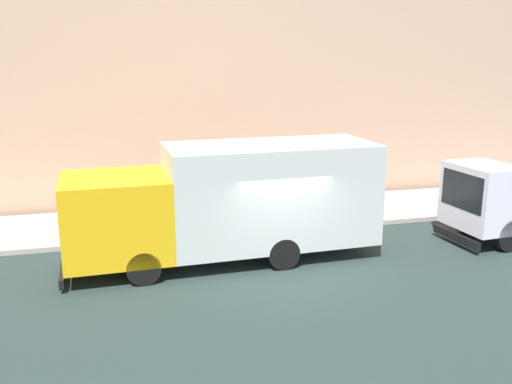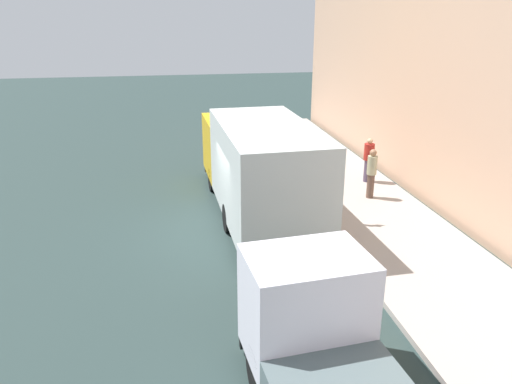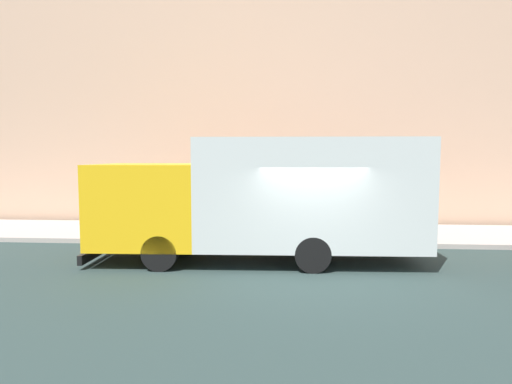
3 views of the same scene
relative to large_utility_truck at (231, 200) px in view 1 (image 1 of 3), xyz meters
name	(u,v)px [view 1 (image 1 of 3)]	position (x,y,z in m)	size (l,w,h in m)	color
ground	(284,270)	(-1.20, -1.18, -1.71)	(80.00, 80.00, 0.00)	#273735
sidewalk	(243,217)	(3.70, -1.18, -1.64)	(3.80, 30.00, 0.15)	#A79D96
building_facade	(227,68)	(6.11, -1.18, 3.40)	(0.50, 30.00, 10.22)	tan
large_utility_truck	(231,200)	(0.00, 0.00, 0.00)	(2.84, 8.61, 3.21)	#EAAE14
small_flatbed_truck	(507,204)	(-0.47, -8.55, -0.59)	(2.47, 5.06, 2.42)	white
pedestrian_walking	(196,189)	(4.05, 0.38, -0.63)	(0.47, 0.47, 1.74)	brown
pedestrian_standing	(146,189)	(4.63, 2.03, -0.68)	(0.52, 0.52, 1.68)	#4D4058
street_sign_post	(259,187)	(2.17, -1.39, -0.22)	(0.44, 0.08, 2.25)	#4C5156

